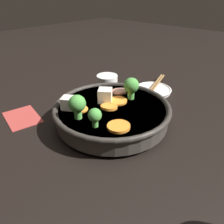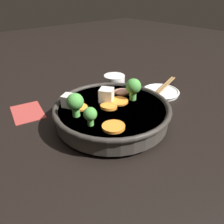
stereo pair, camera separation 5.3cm
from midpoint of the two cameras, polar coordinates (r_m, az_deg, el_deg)
ground_plane at (r=0.55m, az=-2.77°, el=-3.09°), size 3.00×3.00×0.00m
stirfry_bowl at (r=0.53m, az=-2.96°, el=0.15°), size 0.28×0.28×0.10m
side_saucer at (r=0.72m, az=8.66°, el=5.69°), size 0.12×0.12×0.01m
tea_cup at (r=0.71m, az=-3.40°, el=7.54°), size 0.07×0.07×0.05m
napkin at (r=0.63m, az=-24.69°, el=-1.30°), size 0.12×0.10×0.00m
chopsticks_pair at (r=0.71m, az=8.72°, el=6.39°), size 0.09×0.23×0.01m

